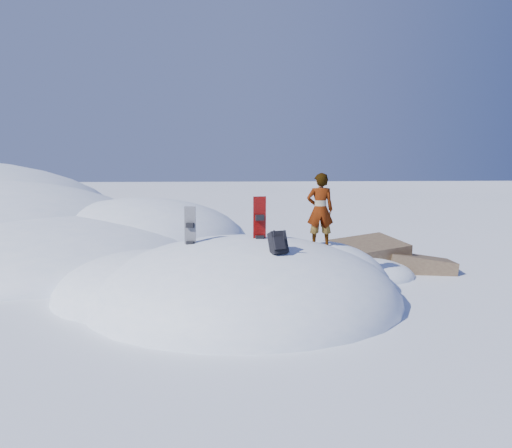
{
  "coord_description": "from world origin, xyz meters",
  "views": [
    {
      "loc": [
        -0.51,
        -10.84,
        3.21
      ],
      "look_at": [
        0.26,
        0.3,
        1.75
      ],
      "focal_mm": 35.0,
      "sensor_mm": 36.0,
      "label": 1
    }
  ],
  "objects": [
    {
      "name": "backpack",
      "position": [
        0.61,
        -1.14,
        1.56
      ],
      "size": [
        0.43,
        0.5,
        0.54
      ],
      "rotation": [
        0.0,
        0.0,
        0.34
      ],
      "color": "black",
      "rests_on": "snow_mound"
    },
    {
      "name": "person",
      "position": [
        1.76,
        0.46,
        2.05
      ],
      "size": [
        0.64,
        0.44,
        1.7
      ],
      "primitive_type": "imported",
      "rotation": [
        0.0,
        0.0,
        3.09
      ],
      "color": "slate",
      "rests_on": "snow_mound"
    },
    {
      "name": "ground",
      "position": [
        0.0,
        0.0,
        0.0
      ],
      "size": [
        120.0,
        120.0,
        0.0
      ],
      "primitive_type": "plane",
      "color": "white",
      "rests_on": "ground"
    },
    {
      "name": "rock_outcrop",
      "position": [
        3.72,
        3.01,
        0.01
      ],
      "size": [
        4.68,
        4.41,
        1.68
      ],
      "color": "brown",
      "rests_on": "ground"
    },
    {
      "name": "snow_mound",
      "position": [
        -0.17,
        0.24,
        0.0
      ],
      "size": [
        8.0,
        6.0,
        3.0
      ],
      "color": "white",
      "rests_on": "ground"
    },
    {
      "name": "snowboard_dark",
      "position": [
        -1.19,
        -0.2,
        1.56
      ],
      "size": [
        0.25,
        0.17,
        1.33
      ],
      "rotation": [
        0.0,
        0.0,
        -0.25
      ],
      "color": "black",
      "rests_on": "snow_mound"
    },
    {
      "name": "snowboard_red",
      "position": [
        0.31,
        -0.1,
        1.66
      ],
      "size": [
        0.29,
        0.17,
        1.52
      ],
      "rotation": [
        0.0,
        0.0,
        0.17
      ],
      "color": "red",
      "rests_on": "snow_mound"
    },
    {
      "name": "gear_pile",
      "position": [
        -2.57,
        -0.89,
        0.12
      ],
      "size": [
        0.94,
        0.8,
        0.25
      ],
      "rotation": [
        0.0,
        0.0,
        0.61
      ],
      "color": "black",
      "rests_on": "ground"
    }
  ]
}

